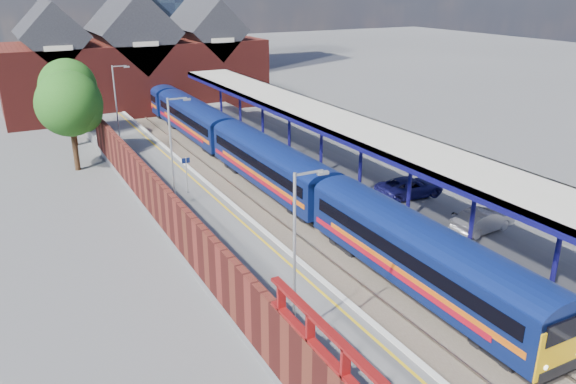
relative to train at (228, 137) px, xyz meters
name	(u,v)px	position (x,y,z in m)	size (l,w,h in m)	color
ground	(224,171)	(-1.49, -2.50, -2.12)	(240.00, 240.00, 0.00)	#5B5B5E
ballast_bed	(280,212)	(-1.49, -12.50, -2.09)	(6.00, 76.00, 0.06)	#473D33
rails	(280,211)	(-1.49, -12.50, -2.00)	(4.51, 76.00, 0.14)	slate
left_platform	(201,221)	(-6.99, -12.50, -1.62)	(5.00, 76.00, 1.00)	#565659
right_platform	(354,191)	(4.51, -12.50, -1.62)	(6.00, 76.00, 1.00)	#565659
coping_left	(236,207)	(-4.64, -12.50, -1.10)	(0.30, 76.00, 0.05)	silver
coping_right	(320,191)	(1.66, -12.50, -1.10)	(0.30, 76.00, 0.05)	silver
yellow_line	(227,209)	(-5.24, -12.50, -1.12)	(0.14, 76.00, 0.01)	yellow
train	(228,137)	(0.00, 0.00, 0.00)	(2.90, 65.91, 3.45)	#0B1952
canopy	(335,121)	(3.99, -10.55, 3.13)	(4.50, 52.00, 4.48)	#110F59
lamp_post_b	(298,246)	(-7.86, -26.50, 2.87)	(1.48, 0.18, 7.00)	#A5A8AA
lamp_post_c	(173,146)	(-7.86, -10.50, 2.87)	(1.48, 0.18, 7.00)	#A5A8AA
lamp_post_d	(117,101)	(-7.86, 5.50, 2.87)	(1.48, 0.18, 7.00)	#A5A8AA
platform_sign	(186,169)	(-6.49, -8.50, 0.57)	(0.55, 0.08, 2.50)	#A5A8AA
brick_wall	(194,241)	(-9.59, -18.96, 0.33)	(0.35, 50.00, 3.86)	maroon
station_building	(135,63)	(-1.49, 25.50, 3.33)	(30.00, 12.12, 13.78)	maroon
tree_near	(71,106)	(-11.84, 3.40, 3.23)	(5.20, 5.20, 8.10)	#382314
tree_far	(70,89)	(-10.84, 11.40, 3.23)	(5.20, 5.20, 8.10)	#382314
parked_car_silver	(483,220)	(6.50, -22.56, -0.45)	(1.41, 4.06, 1.34)	#A6A5AA
parked_car_dark	(481,217)	(7.01, -21.96, -0.55)	(1.59, 3.92, 1.14)	black
parked_car_blue	(410,187)	(6.49, -16.12, -0.47)	(2.15, 4.67, 1.30)	navy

